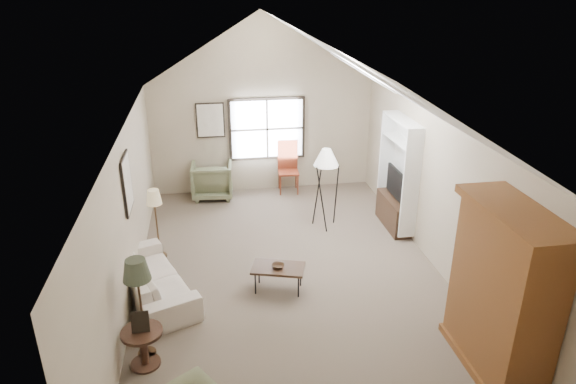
{
  "coord_description": "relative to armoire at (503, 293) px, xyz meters",
  "views": [
    {
      "loc": [
        -1.23,
        -7.15,
        4.63
      ],
      "look_at": [
        0.0,
        0.4,
        1.4
      ],
      "focal_mm": 32.0,
      "sensor_mm": 36.0,
      "label": 1
    }
  ],
  "objects": [
    {
      "name": "room_shell",
      "position": [
        -2.18,
        2.4,
        2.11
      ],
      "size": [
        5.01,
        8.01,
        4.0
      ],
      "color": "brown",
      "rests_on": "ground"
    },
    {
      "name": "window",
      "position": [
        -2.08,
        6.36,
        0.35
      ],
      "size": [
        1.72,
        0.08,
        1.42
      ],
      "primitive_type": "cube",
      "color": "black",
      "rests_on": "room_shell"
    },
    {
      "name": "skylight",
      "position": [
        -0.88,
        3.3,
        2.12
      ],
      "size": [
        0.8,
        1.2,
        0.52
      ],
      "primitive_type": null,
      "color": "white",
      "rests_on": "room_shell"
    },
    {
      "name": "wall_art",
      "position": [
        -4.06,
        4.34,
        0.63
      ],
      "size": [
        1.97,
        3.71,
        0.88
      ],
      "color": "black",
      "rests_on": "room_shell"
    },
    {
      "name": "armoire",
      "position": [
        0.0,
        0.0,
        0.0
      ],
      "size": [
        0.6,
        1.5,
        2.2
      ],
      "primitive_type": "cube",
      "color": "brown",
      "rests_on": "ground"
    },
    {
      "name": "tv_alcove",
      "position": [
        0.16,
        4.0,
        0.05
      ],
      "size": [
        0.32,
        1.3,
        2.1
      ],
      "primitive_type": "cube",
      "color": "white",
      "rests_on": "ground"
    },
    {
      "name": "media_console",
      "position": [
        0.14,
        4.0,
        -0.8
      ],
      "size": [
        0.34,
        1.18,
        0.6
      ],
      "primitive_type": "cube",
      "color": "#382316",
      "rests_on": "ground"
    },
    {
      "name": "tv_panel",
      "position": [
        0.14,
        4.0,
        -0.18
      ],
      "size": [
        0.05,
        0.9,
        0.55
      ],
      "primitive_type": "cube",
      "color": "black",
      "rests_on": "media_console"
    },
    {
      "name": "sofa",
      "position": [
        -4.38,
        2.32,
        -0.79
      ],
      "size": [
        1.53,
        2.26,
        0.61
      ],
      "primitive_type": "imported",
      "rotation": [
        0.0,
        0.0,
        1.95
      ],
      "color": "beige",
      "rests_on": "ground"
    },
    {
      "name": "armchair_far",
      "position": [
        -3.37,
        6.1,
        -0.69
      ],
      "size": [
        0.94,
        0.96,
        0.82
      ],
      "primitive_type": "imported",
      "rotation": [
        0.0,
        0.0,
        3.08
      ],
      "color": "#636A4A",
      "rests_on": "ground"
    },
    {
      "name": "coffee_table",
      "position": [
        -2.44,
        2.13,
        -0.89
      ],
      "size": [
        0.91,
        0.67,
        0.42
      ],
      "primitive_type": "cube",
      "rotation": [
        0.0,
        0.0,
        -0.29
      ],
      "color": "#332315",
      "rests_on": "ground"
    },
    {
      "name": "bowl",
      "position": [
        -2.44,
        2.13,
        -0.66
      ],
      "size": [
        0.24,
        0.24,
        0.05
      ],
      "primitive_type": "imported",
      "rotation": [
        0.0,
        0.0,
        -0.29
      ],
      "color": "#3A2A17",
      "rests_on": "coffee_table"
    },
    {
      "name": "side_table",
      "position": [
        -4.38,
        0.72,
        -0.84
      ],
      "size": [
        0.68,
        0.68,
        0.53
      ],
      "primitive_type": "cylinder",
      "rotation": [
        0.0,
        0.0,
        0.37
      ],
      "color": "#3A2217",
      "rests_on": "ground"
    },
    {
      "name": "side_chair",
      "position": [
        -1.64,
        6.1,
        -0.51
      ],
      "size": [
        0.49,
        0.49,
        1.18
      ],
      "primitive_type": "cube",
      "rotation": [
        0.0,
        0.0,
        -0.07
      ],
      "color": "maroon",
      "rests_on": "ground"
    },
    {
      "name": "tripod_lamp",
      "position": [
        -1.21,
        4.21,
        -0.27
      ],
      "size": [
        0.61,
        0.61,
        1.66
      ],
      "primitive_type": null,
      "rotation": [
        0.0,
        0.0,
        0.33
      ],
      "color": "silver",
      "rests_on": "ground"
    },
    {
      "name": "dark_lamp",
      "position": [
        -4.38,
        0.92,
        -0.37
      ],
      "size": [
        0.46,
        0.46,
        1.47
      ],
      "primitive_type": null,
      "rotation": [
        0.0,
        0.0,
        0.37
      ],
      "color": "#292E21",
      "rests_on": "ground"
    },
    {
      "name": "tan_lamp",
      "position": [
        -4.38,
        3.52,
        -0.44
      ],
      "size": [
        0.34,
        0.34,
        1.32
      ],
      "primitive_type": null,
      "rotation": [
        0.0,
        0.0,
        0.37
      ],
      "color": "tan",
      "rests_on": "ground"
    }
  ]
}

